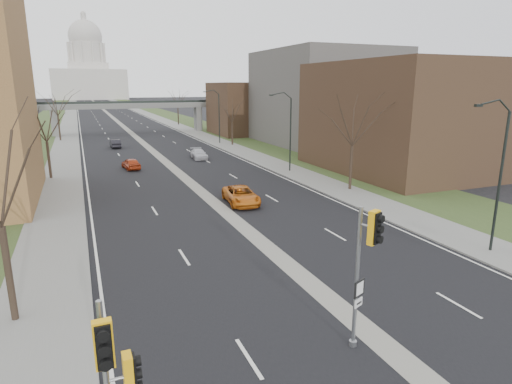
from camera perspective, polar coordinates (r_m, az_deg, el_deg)
ground at (r=17.21m, az=18.48°, el=-20.22°), size 700.00×700.00×0.00m
road_surface at (r=161.03m, az=-19.18°, el=9.90°), size 20.00×600.00×0.01m
median_strip at (r=161.03m, az=-19.18°, el=9.90°), size 1.20×600.00×0.02m
sidewalk_right at (r=162.21m, az=-14.89°, el=10.25°), size 4.00×600.00×0.12m
sidewalk_left at (r=160.74m, az=-23.50°, el=9.54°), size 4.00×600.00×0.12m
grass_verge_right at (r=163.12m, az=-12.77°, el=10.38°), size 8.00×600.00×0.10m
grass_verge_left at (r=160.93m, az=-25.65°, el=9.32°), size 8.00×600.00×0.10m
commercial_block_near at (r=51.35m, az=19.15°, el=9.38°), size 16.00×20.00×12.00m
commercial_block_mid at (r=73.05m, az=9.00°, el=12.31°), size 18.00×22.00×15.00m
commercial_block_far at (r=86.64m, az=-0.84°, el=11.07°), size 14.00×14.00×10.00m
pedestrian_bridge at (r=91.10m, az=-16.48°, el=10.55°), size 34.00×3.00×6.45m
capitol at (r=330.72m, az=-21.44°, el=14.69°), size 48.00×42.00×55.75m
streetlight_near at (r=26.67m, az=29.37°, el=6.80°), size 2.61×0.20×8.70m
streetlight_mid at (r=47.36m, az=3.79°, el=10.94°), size 2.61×0.20×8.70m
streetlight_far at (r=71.60m, az=-5.61°, el=11.94°), size 2.61×0.20×8.70m
tree_left_b at (r=48.66m, az=-26.41°, el=8.76°), size 6.75×6.75×8.81m
tree_left_c at (r=82.55m, az=-25.10°, el=11.05°), size 7.65×7.65×9.99m
tree_right_a at (r=39.79m, az=12.88°, el=9.58°), size 7.20×7.20×9.40m
tree_right_b at (r=69.42m, az=-3.23°, el=10.99°), size 6.30×6.30×8.22m
tree_right_c at (r=107.93m, az=-10.45°, el=12.51°), size 7.65×7.65×9.99m
signal_pole_left at (r=10.79m, az=-18.29°, el=-21.95°), size 0.87×0.89×4.99m
signal_pole_median at (r=15.55m, az=14.48°, el=-7.98°), size 0.78×0.90×5.42m
car_left_near at (r=51.85m, az=-16.34°, el=3.66°), size 2.06×4.01×1.31m
car_left_far at (r=70.62m, az=-18.26°, el=6.15°), size 1.52×3.99×1.30m
car_right_near at (r=35.19m, az=-2.01°, el=-0.43°), size 2.80×5.26×1.40m
car_right_mid at (r=57.40m, az=-7.63°, el=5.05°), size 2.10×4.52×1.28m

